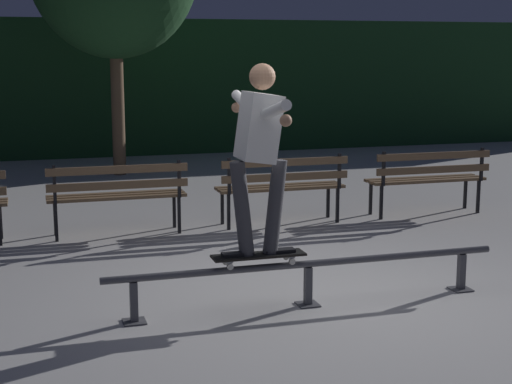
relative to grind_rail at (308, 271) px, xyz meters
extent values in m
plane|color=#ADAAA8|center=(0.00, 0.23, -0.30)|extent=(90.00, 90.00, 0.00)
cube|color=#193D1E|center=(0.00, 10.41, 1.08)|extent=(24.00, 1.20, 2.75)
cylinder|color=#47474C|center=(0.00, 0.00, 0.06)|extent=(3.47, 0.06, 0.06)
cube|color=#47474C|center=(-1.47, 0.00, -0.13)|extent=(0.06, 0.06, 0.33)
cube|color=#47474C|center=(-1.47, 0.00, -0.29)|extent=(0.18, 0.18, 0.01)
cube|color=#47474C|center=(0.00, 0.00, -0.13)|extent=(0.06, 0.06, 0.33)
cube|color=#47474C|center=(0.00, 0.00, -0.29)|extent=(0.18, 0.18, 0.01)
cube|color=#47474C|center=(1.47, 0.00, -0.13)|extent=(0.06, 0.06, 0.33)
cube|color=#47474C|center=(1.47, 0.00, -0.29)|extent=(0.18, 0.18, 0.01)
cube|color=black|center=(-0.44, 0.00, 0.17)|extent=(0.78, 0.20, 0.02)
cube|color=black|center=(-0.44, 0.00, 0.18)|extent=(0.76, 0.19, 0.00)
cube|color=#9E9EA3|center=(-0.17, 0.00, 0.16)|extent=(0.05, 0.17, 0.02)
cube|color=#9E9EA3|center=(-0.70, 0.00, 0.16)|extent=(0.05, 0.17, 0.02)
cylinder|color=beige|center=(-0.17, -0.08, 0.12)|extent=(0.05, 0.03, 0.05)
cylinder|color=beige|center=(-0.17, 0.08, 0.12)|extent=(0.05, 0.03, 0.05)
cylinder|color=beige|center=(-0.70, -0.08, 0.12)|extent=(0.05, 0.03, 0.05)
cylinder|color=beige|center=(-0.70, 0.08, 0.12)|extent=(0.05, 0.03, 0.05)
cube|color=black|center=(-0.26, 0.00, 0.20)|extent=(0.26, 0.10, 0.03)
cube|color=black|center=(-0.62, 0.00, 0.20)|extent=(0.26, 0.10, 0.03)
cylinder|color=#333338|center=(-0.30, 0.00, 0.57)|extent=(0.21, 0.12, 0.79)
cylinder|color=#333338|center=(-0.58, 0.00, 0.57)|extent=(0.21, 0.12, 0.79)
cube|color=silver|center=(-0.44, 0.00, 1.23)|extent=(0.33, 0.36, 0.57)
cylinder|color=silver|center=(-0.44, -0.38, 1.39)|extent=(0.09, 0.60, 0.21)
cylinder|color=silver|center=(-0.44, 0.38, 1.39)|extent=(0.09, 0.60, 0.21)
sphere|color=#A37556|center=(-0.44, -0.66, 1.34)|extent=(0.09, 0.09, 0.09)
sphere|color=#A37556|center=(-0.44, 0.66, 1.34)|extent=(0.09, 0.09, 0.09)
sphere|color=#A37556|center=(-0.41, 0.00, 1.63)|extent=(0.21, 0.21, 0.21)
cube|color=black|center=(-2.54, 3.22, -0.08)|extent=(0.04, 0.04, 0.44)
cube|color=black|center=(-2.55, 2.90, -0.08)|extent=(0.04, 0.04, 0.44)
cube|color=black|center=(-0.53, 3.22, -0.08)|extent=(0.04, 0.04, 0.44)
cube|color=black|center=(-0.53, 2.90, -0.08)|extent=(0.04, 0.04, 0.44)
cube|color=black|center=(-0.53, 2.86, 0.36)|extent=(0.04, 0.04, 0.44)
cube|color=black|center=(-1.94, 3.24, -0.08)|extent=(0.04, 0.04, 0.44)
cube|color=black|center=(-1.94, 2.92, -0.08)|extent=(0.04, 0.04, 0.44)
cube|color=black|center=(-1.94, 2.88, 0.36)|extent=(0.04, 0.04, 0.44)
cube|color=brown|center=(-1.23, 3.21, 0.16)|extent=(1.60, 0.10, 0.04)
cube|color=brown|center=(-1.23, 3.07, 0.16)|extent=(1.60, 0.10, 0.04)
cube|color=brown|center=(-1.23, 2.93, 0.16)|extent=(1.60, 0.10, 0.04)
cube|color=brown|center=(-1.24, 2.86, 0.32)|extent=(1.60, 0.05, 0.09)
cube|color=brown|center=(-1.24, 2.86, 0.50)|extent=(1.60, 0.05, 0.09)
cube|color=black|center=(1.49, 3.22, -0.08)|extent=(0.04, 0.04, 0.44)
cube|color=black|center=(1.48, 2.90, -0.08)|extent=(0.04, 0.04, 0.44)
cube|color=black|center=(1.48, 2.86, 0.36)|extent=(0.04, 0.04, 0.44)
cube|color=black|center=(0.08, 3.24, -0.08)|extent=(0.04, 0.04, 0.44)
cube|color=black|center=(0.08, 2.92, -0.08)|extent=(0.04, 0.04, 0.44)
cube|color=black|center=(0.08, 2.88, 0.36)|extent=(0.04, 0.04, 0.44)
cube|color=brown|center=(0.78, 3.21, 0.16)|extent=(1.60, 0.10, 0.04)
cube|color=brown|center=(0.78, 3.07, 0.16)|extent=(1.60, 0.10, 0.04)
cube|color=brown|center=(0.78, 2.93, 0.16)|extent=(1.60, 0.10, 0.04)
cube|color=brown|center=(0.78, 2.86, 0.32)|extent=(1.60, 0.05, 0.09)
cube|color=brown|center=(0.78, 2.86, 0.50)|extent=(1.60, 0.05, 0.09)
cube|color=black|center=(3.50, 3.22, -0.08)|extent=(0.04, 0.04, 0.44)
cube|color=black|center=(3.50, 2.90, -0.08)|extent=(0.04, 0.04, 0.44)
cube|color=black|center=(3.50, 2.86, 0.36)|extent=(0.04, 0.04, 0.44)
cube|color=black|center=(2.09, 3.24, -0.08)|extent=(0.04, 0.04, 0.44)
cube|color=black|center=(2.09, 2.92, -0.08)|extent=(0.04, 0.04, 0.44)
cube|color=black|center=(2.09, 2.88, 0.36)|extent=(0.04, 0.04, 0.44)
cube|color=brown|center=(2.80, 3.21, 0.16)|extent=(1.60, 0.10, 0.04)
cube|color=brown|center=(2.80, 3.07, 0.16)|extent=(1.60, 0.10, 0.04)
cube|color=brown|center=(2.79, 2.93, 0.16)|extent=(1.60, 0.10, 0.04)
cube|color=brown|center=(2.79, 2.86, 0.32)|extent=(1.60, 0.05, 0.09)
cube|color=brown|center=(2.79, 2.86, 0.50)|extent=(1.60, 0.05, 0.09)
cylinder|color=brown|center=(-0.66, 7.55, 0.87)|extent=(0.22, 0.22, 2.34)
camera|label=1|loc=(-2.25, -5.94, 1.85)|focal=54.60mm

